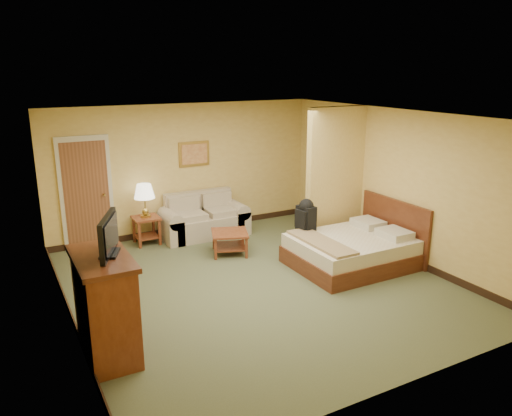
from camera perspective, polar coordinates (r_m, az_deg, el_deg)
floor at (r=7.89m, az=0.10°, el=-8.69°), size 6.00×6.00×0.00m
ceiling at (r=7.21m, az=0.11°, el=10.46°), size 6.00×6.00×0.00m
back_wall at (r=10.12m, az=-8.05°, el=4.40°), size 5.50×0.02×2.60m
left_wall at (r=6.65m, az=-21.23°, el=-2.57°), size 0.02×6.00×2.60m
right_wall at (r=9.05m, az=15.61°, el=2.63°), size 0.02×6.00×2.60m
partition at (r=9.35m, az=9.03°, el=3.43°), size 1.20×0.15×2.60m
door at (r=9.66m, az=-18.80°, el=1.53°), size 0.94×0.16×2.10m
baseboard at (r=10.42m, az=-7.77°, el=-2.30°), size 5.50×0.02×0.12m
loveseat at (r=10.05m, az=-5.98°, el=-1.60°), size 1.71×0.80×0.87m
side_table at (r=9.74m, az=-12.42°, el=-2.03°), size 0.48×0.48×0.53m
table_lamp at (r=9.56m, az=-12.65°, el=1.77°), size 0.39×0.39×0.64m
coffee_table at (r=9.04m, az=-3.03°, el=-3.45°), size 0.82×0.82×0.41m
wall_picture at (r=10.10m, az=-7.07°, el=6.16°), size 0.64×0.04×0.50m
dresser at (r=6.11m, az=-16.84°, el=-10.63°), size 0.61×1.16×1.24m
tv at (r=5.82m, az=-16.52°, el=-3.14°), size 0.35×0.70×0.46m
bed at (r=8.67m, az=11.11°, el=-4.66°), size 1.94×1.62×1.05m
backpack at (r=8.74m, az=5.75°, el=-0.65°), size 0.26×0.35×0.56m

